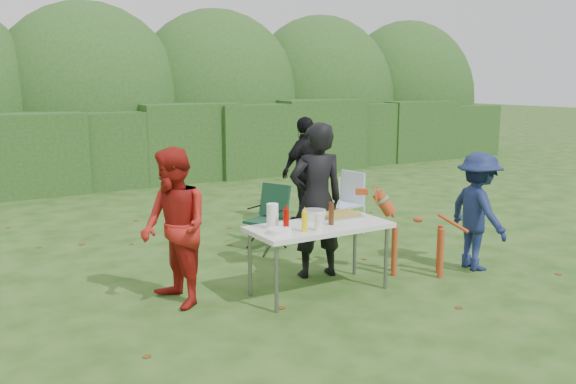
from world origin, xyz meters
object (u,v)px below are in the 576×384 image
person_red_jacket (174,228)px  mustard_bottle (305,222)px  folding_table (319,230)px  paper_towel_roll (272,216)px  child (478,211)px  camping_chair (266,217)px  beer_bottle (331,213)px  person_cook (316,200)px  person_black_puffy (307,171)px  dog (418,233)px  ketchup_bottle (286,220)px  lawn_chair (342,202)px

person_red_jacket → mustard_bottle: bearing=56.9°
folding_table → person_red_jacket: 1.51m
person_red_jacket → paper_towel_roll: bearing=65.3°
child → camping_chair: 2.70m
camping_chair → beer_bottle: size_ratio=3.58×
person_cook → child: bearing=168.2°
person_black_puffy → beer_bottle: person_black_puffy is taller
mustard_bottle → dog: bearing=3.2°
folding_table → child: size_ratio=1.07×
folding_table → person_cook: size_ratio=0.84×
mustard_bottle → ketchup_bottle: bearing=142.3°
dog → beer_bottle: 1.26m
camping_chair → mustard_bottle: (-0.62, -1.94, 0.41)m
dog → person_black_puffy: bearing=-56.0°
person_cook → paper_towel_roll: (-0.78, -0.38, -0.02)m
ketchup_bottle → paper_towel_roll: bearing=113.6°
folding_table → ketchup_bottle: 0.47m
person_cook → mustard_bottle: size_ratio=8.88×
person_black_puffy → lawn_chair: bearing=90.8°
person_black_puffy → lawn_chair: 0.82m
person_red_jacket → ketchup_bottle: person_red_jacket is taller
folding_table → ketchup_bottle: size_ratio=6.82×
folding_table → camping_chair: camping_chair is taller
folding_table → person_cook: person_cook is taller
dog → lawn_chair: (0.41, 2.07, -0.05)m
child → camping_chair: child is taller
person_black_puffy → person_red_jacket: bearing=24.2°
folding_table → person_black_puffy: person_black_puffy is taller
child → lawn_chair: (-0.35, 2.26, -0.25)m
camping_chair → folding_table: bearing=54.4°
child → camping_chair: size_ratio=1.63×
person_cook → mustard_bottle: person_cook is taller
folding_table → child: 2.09m
person_cook → lawn_chair: 2.14m
paper_towel_roll → camping_chair: bearing=63.4°
camping_chair → paper_towel_roll: 1.92m
child → person_red_jacket: bearing=88.3°
person_black_puffy → child: 3.02m
folding_table → lawn_chair: bearing=49.2°
folding_table → beer_bottle: bearing=-30.4°
person_red_jacket → beer_bottle: person_red_jacket is taller
dog → ketchup_bottle: bearing=38.1°
beer_bottle → paper_towel_roll: size_ratio=0.92×
person_cook → camping_chair: bearing=-81.7°
folding_table → paper_towel_roll: bearing=168.4°
person_cook → folding_table: bearing=71.0°
lawn_chair → person_red_jacket: bearing=18.0°
lawn_chair → paper_towel_roll: size_ratio=3.46×
ketchup_bottle → paper_towel_roll: paper_towel_roll is taller
camping_chair → person_cook: bearing=62.5°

